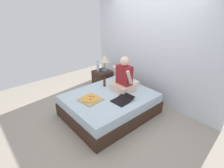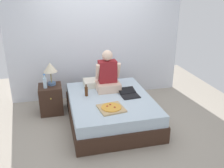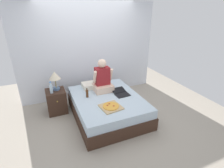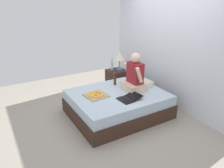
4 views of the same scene
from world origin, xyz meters
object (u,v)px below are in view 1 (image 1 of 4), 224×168
pizza_box (90,99)px  beer_bottle_on_bed (104,83)px  water_bottle (98,67)px  nightstand_left (103,80)px  laptop (122,100)px  lamp_on_left_nightstand (104,60)px  person_seated (124,79)px  bed (110,105)px

pizza_box → beer_bottle_on_bed: bearing=117.1°
water_bottle → pizza_box: (1.04, -0.98, -0.18)m
nightstand_left → water_bottle: (-0.08, -0.09, 0.39)m
laptop → beer_bottle_on_bed: bearing=167.6°
lamp_on_left_nightstand → laptop: 1.58m
nightstand_left → pizza_box: nightstand_left is taller
water_bottle → beer_bottle_on_bed: bearing=-26.1°
lamp_on_left_nightstand → laptop: bearing=-25.8°
person_seated → laptop: (0.32, -0.36, -0.27)m
bed → laptop: (0.36, 0.01, 0.26)m
water_bottle → nightstand_left: bearing=48.3°
bed → beer_bottle_on_bed: beer_bottle_on_bed is taller
water_bottle → person_seated: person_seated is taller
lamp_on_left_nightstand → beer_bottle_on_bed: bearing=-39.2°
nightstand_left → lamp_on_left_nightstand: bearing=51.4°
lamp_on_left_nightstand → person_seated: 1.10m
nightstand_left → laptop: size_ratio=1.30×
lamp_on_left_nightstand → nightstand_left: bearing=-128.6°
laptop → beer_bottle_on_bed: size_ratio=1.97×
pizza_box → water_bottle: bearing=136.9°
laptop → pizza_box: bearing=-135.0°
nightstand_left → water_bottle: 0.41m
bed → nightstand_left: 1.23m
nightstand_left → pizza_box: (0.96, -1.07, 0.22)m
laptop → pizza_box: laptop is taller
nightstand_left → lamp_on_left_nightstand: (0.04, 0.05, 0.61)m
nightstand_left → water_bottle: bearing=-131.7°
person_seated → laptop: 0.55m
lamp_on_left_nightstand → beer_bottle_on_bed: 0.84m
nightstand_left → pizza_box: size_ratio=1.26×
person_seated → pizza_box: bearing=-98.9°
bed → lamp_on_left_nightstand: bearing=146.3°
person_seated → laptop: bearing=-47.9°
laptop → lamp_on_left_nightstand: bearing=154.2°
person_seated → laptop: person_seated is taller
nightstand_left → lamp_on_left_nightstand: 0.61m
bed → lamp_on_left_nightstand: size_ratio=4.13×
laptop → person_seated: bearing=132.1°
nightstand_left → person_seated: 1.22m
pizza_box → lamp_on_left_nightstand: bearing=129.6°
beer_bottle_on_bed → nightstand_left: bearing=145.4°
bed → beer_bottle_on_bed: bearing=156.0°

